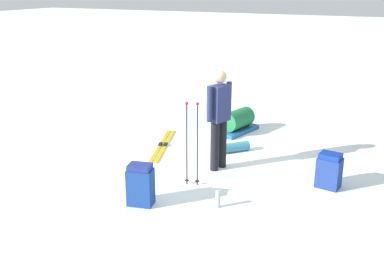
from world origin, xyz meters
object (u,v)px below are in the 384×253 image
at_px(ski_pair_near, 163,145).
at_px(thermos_bottle, 218,199).
at_px(skier_standing, 219,115).
at_px(gear_sled, 237,122).
at_px(backpack_large_dark, 329,171).
at_px(ski_poles_planted_near, 192,140).
at_px(sleeping_mat_rolled, 235,147).
at_px(backpack_bright, 140,185).

bearing_deg(ski_pair_near, thermos_bottle, 136.51).
height_order(skier_standing, thermos_bottle, skier_standing).
xyz_separation_m(skier_standing, thermos_bottle, (-0.54, 1.30, -0.82)).
relative_size(skier_standing, gear_sled, 1.56).
relative_size(backpack_large_dark, ski_poles_planted_near, 0.41).
height_order(backpack_large_dark, sleeping_mat_rolled, backpack_large_dark).
bearing_deg(thermos_bottle, skier_standing, -67.20).
bearing_deg(thermos_bottle, backpack_large_dark, -133.05).
relative_size(backpack_bright, sleeping_mat_rolled, 1.11).
distance_m(ski_pair_near, thermos_bottle, 2.68).
height_order(backpack_bright, gear_sled, backpack_bright).
xyz_separation_m(skier_standing, sleeping_mat_rolled, (0.03, -0.87, -0.86)).
bearing_deg(gear_sled, thermos_bottle, 106.07).
xyz_separation_m(ski_pair_near, backpack_bright, (-0.92, 2.24, 0.29)).
bearing_deg(ski_pair_near, backpack_bright, 112.31).
bearing_deg(gear_sled, ski_pair_near, 55.09).
bearing_deg(thermos_bottle, ski_poles_planted_near, -38.20).
height_order(gear_sled, thermos_bottle, gear_sled).
xyz_separation_m(skier_standing, backpack_bright, (0.48, 1.69, -0.66)).
distance_m(sleeping_mat_rolled, thermos_bottle, 2.24).
relative_size(skier_standing, backpack_bright, 2.78).
bearing_deg(skier_standing, backpack_bright, 74.23).
height_order(ski_pair_near, thermos_bottle, thermos_bottle).
bearing_deg(sleeping_mat_rolled, gear_sled, -71.57).
height_order(ski_poles_planted_near, thermos_bottle, ski_poles_planted_near).
bearing_deg(gear_sled, skier_standing, 101.39).
relative_size(backpack_bright, thermos_bottle, 2.35).
distance_m(ski_poles_planted_near, gear_sled, 2.82).
height_order(skier_standing, sleeping_mat_rolled, skier_standing).
height_order(backpack_bright, ski_poles_planted_near, ski_poles_planted_near).
xyz_separation_m(ski_poles_planted_near, sleeping_mat_rolled, (-0.09, -1.64, -0.65)).
bearing_deg(ski_pair_near, skier_standing, 158.62).
distance_m(skier_standing, ski_poles_planted_near, 0.81).
distance_m(skier_standing, backpack_large_dark, 1.94).
bearing_deg(ski_pair_near, ski_poles_planted_near, 134.11).
xyz_separation_m(backpack_large_dark, thermos_bottle, (1.27, 1.36, -0.14)).
xyz_separation_m(backpack_bright, gear_sled, (-0.08, -3.68, -0.07)).
distance_m(backpack_bright, thermos_bottle, 1.11).
xyz_separation_m(ski_pair_near, sleeping_mat_rolled, (-1.37, -0.32, 0.08)).
bearing_deg(ski_poles_planted_near, sleeping_mat_rolled, -93.07).
bearing_deg(skier_standing, ski_pair_near, -21.38).
distance_m(ski_pair_near, backpack_bright, 2.44).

